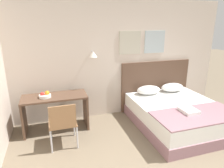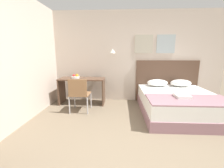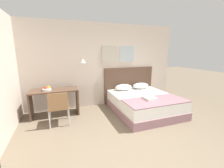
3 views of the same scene
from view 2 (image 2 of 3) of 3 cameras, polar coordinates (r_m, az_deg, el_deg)
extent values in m
cube|color=beige|center=(4.58, 7.33, 10.13)|extent=(5.40, 0.06, 2.65)
cube|color=#B7B29E|center=(4.59, 12.00, 14.67)|extent=(0.52, 0.02, 0.52)
cube|color=#A8B7BC|center=(4.72, 19.81, 14.16)|extent=(0.52, 0.02, 0.52)
cylinder|color=#B2B2B7|center=(4.47, 0.27, 13.08)|extent=(0.02, 0.16, 0.02)
cone|color=white|center=(4.37, 0.21, 12.46)|extent=(0.17, 0.17, 0.12)
cube|color=gray|center=(3.99, 23.63, -8.77)|extent=(1.70, 1.96, 0.22)
cube|color=white|center=(3.92, 23.94, -5.25)|extent=(1.67, 1.92, 0.29)
cube|color=brown|center=(4.79, 19.96, 1.07)|extent=(1.82, 0.06, 1.23)
ellipsoid|color=white|center=(4.46, 16.90, 0.44)|extent=(0.57, 0.36, 0.20)
ellipsoid|color=white|center=(4.66, 24.73, 0.34)|extent=(0.57, 0.36, 0.20)
cube|color=gray|center=(3.37, 27.54, -5.38)|extent=(1.65, 0.78, 0.02)
cube|color=white|center=(3.44, 25.12, -4.11)|extent=(0.28, 0.33, 0.06)
cube|color=brown|center=(4.34, -11.36, 1.97)|extent=(1.27, 0.56, 0.03)
cube|color=brown|center=(4.60, -18.61, -2.60)|extent=(0.04, 0.51, 0.71)
cube|color=brown|center=(4.31, -3.22, -2.95)|extent=(0.04, 0.51, 0.71)
cube|color=#8E6642|center=(3.83, -11.98, -3.74)|extent=(0.48, 0.48, 0.02)
cube|color=#8E6642|center=(3.57, -13.03, -1.43)|extent=(0.44, 0.03, 0.40)
cylinder|color=#B7B7BC|center=(4.16, -14.01, -5.84)|extent=(0.03, 0.03, 0.43)
cylinder|color=#B7B7BC|center=(4.05, -8.04, -6.06)|extent=(0.03, 0.03, 0.43)
cylinder|color=#B7B7BC|center=(3.76, -15.95, -7.79)|extent=(0.03, 0.03, 0.43)
cylinder|color=#B7B7BC|center=(3.64, -9.36, -8.12)|extent=(0.03, 0.03, 0.43)
cylinder|color=silver|center=(4.35, -13.75, 2.49)|extent=(0.23, 0.23, 0.05)
sphere|color=orange|center=(4.35, -13.18, 3.18)|extent=(0.09, 0.09, 0.09)
sphere|color=red|center=(4.36, -14.34, 3.08)|extent=(0.08, 0.08, 0.08)
camera|label=1|loc=(1.35, -81.83, 34.46)|focal=32.00mm
camera|label=3|loc=(1.01, -100.69, 18.80)|focal=24.00mm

